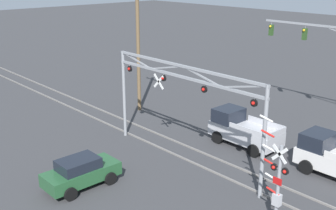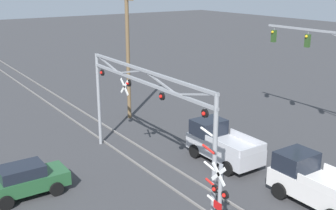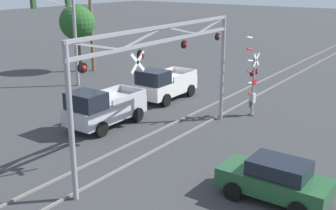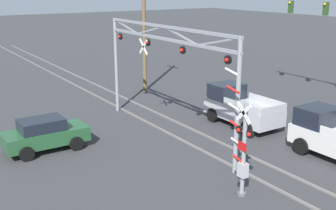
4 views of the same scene
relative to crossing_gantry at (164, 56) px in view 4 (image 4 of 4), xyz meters
The scene contains 7 objects.
rail_track_near 4.24m from the crossing_gantry, 86.63° to the left, with size 80.00×0.08×0.10m, color gray.
rail_track_far 4.57m from the crossing_gantry, 89.44° to the left, with size 80.00×0.08×0.10m, color gray.
crossing_gantry is the anchor object (origin of this frame).
crossing_signal_mast 7.65m from the crossing_gantry, ahead, with size 1.64×0.35×4.77m.
pickup_truck_lead 5.72m from the crossing_gantry, 80.42° to the left, with size 4.64×2.27×2.17m.
sedan_waiting 7.03m from the crossing_gantry, 103.37° to the right, with size 1.95×3.96×1.60m.
utility_pole_left 10.04m from the crossing_gantry, 155.62° to the left, with size 1.80×0.28×9.37m.
Camera 4 is at (17.82, 4.83, 7.75)m, focal length 45.00 mm.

